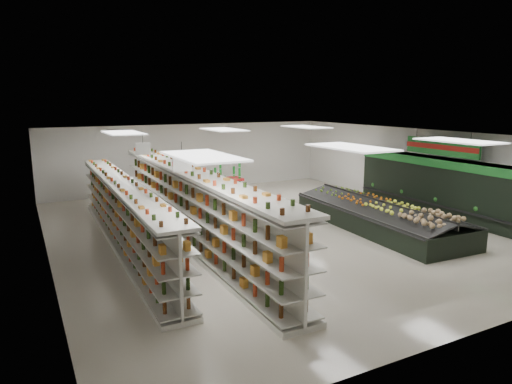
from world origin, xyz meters
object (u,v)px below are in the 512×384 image
produce_island (378,215)px  shopper_main (280,225)px  gondola_left (124,217)px  gondola_center (190,209)px  shopper_background (162,195)px  soda_endcap (227,181)px

produce_island → shopper_main: (-4.25, -0.58, 0.35)m
gondola_left → produce_island: 8.38m
gondola_center → produce_island: (6.20, -1.58, -0.58)m
produce_island → shopper_background: (-6.07, 5.17, 0.34)m
soda_endcap → shopper_main: bearing=-102.7°
gondola_center → shopper_main: (1.95, -2.16, -0.23)m
gondola_left → produce_island: size_ratio=1.65×
gondola_left → shopper_background: 3.73m
soda_endcap → shopper_background: 3.90m
produce_island → shopper_main: size_ratio=4.25×
shopper_main → shopper_background: shopper_main is taller
shopper_main → shopper_background: bearing=-90.5°
produce_island → shopper_main: 4.30m
produce_island → shopper_background: 7.98m
gondola_center → shopper_main: bearing=-47.4°
gondola_center → soda_endcap: size_ratio=8.03×
gondola_center → produce_island: 6.42m
gondola_left → soda_endcap: bearing=42.1°
produce_island → shopper_background: bearing=139.6°
produce_island → shopper_main: shopper_main is taller
gondola_left → gondola_center: 1.98m
shopper_main → soda_endcap: bearing=-120.8°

